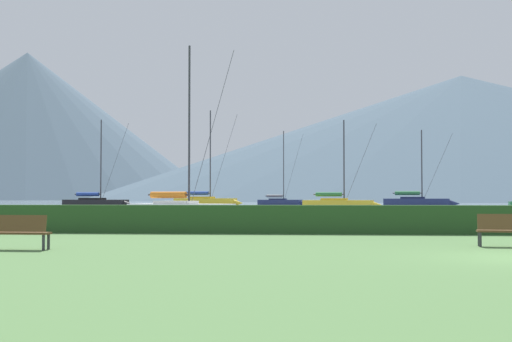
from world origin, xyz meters
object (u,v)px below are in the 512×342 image
at_px(park_bench_under_tree, 507,228).
at_px(sailboat_slip_8, 281,202).
at_px(sailboat_slip_4, 206,202).
at_px(sailboat_slip_10, 97,203).
at_px(park_bench_near_path, 18,230).
at_px(sailboat_slip_0, 417,203).
at_px(sailboat_slip_12, 339,204).
at_px(sailboat_slip_5, 183,210).

bearing_deg(park_bench_under_tree, sailboat_slip_8, 103.94).
distance_m(sailboat_slip_4, park_bench_under_tree, 75.09).
bearing_deg(sailboat_slip_4, sailboat_slip_10, -115.40).
bearing_deg(sailboat_slip_4, park_bench_near_path, -73.18).
bearing_deg(sailboat_slip_8, park_bench_under_tree, -68.33).
bearing_deg(sailboat_slip_10, park_bench_under_tree, -53.94).
bearing_deg(sailboat_slip_0, park_bench_near_path, -96.38).
relative_size(sailboat_slip_12, park_bench_under_tree, 5.48).
bearing_deg(park_bench_near_path, sailboat_slip_5, 92.47).
height_order(sailboat_slip_10, sailboat_slip_12, sailboat_slip_10).
relative_size(sailboat_slip_4, sailboat_slip_5, 1.19).
bearing_deg(sailboat_slip_5, park_bench_under_tree, -40.30).
distance_m(sailboat_slip_5, park_bench_under_tree, 26.31).
relative_size(sailboat_slip_10, sailboat_slip_12, 1.10).
bearing_deg(sailboat_slip_12, sailboat_slip_8, 112.27).
relative_size(sailboat_slip_0, sailboat_slip_12, 1.04).
height_order(sailboat_slip_4, sailboat_slip_12, sailboat_slip_4).
distance_m(sailboat_slip_4, park_bench_near_path, 74.95).
distance_m(sailboat_slip_10, park_bench_under_tree, 66.10).
relative_size(sailboat_slip_10, park_bench_under_tree, 6.06).
height_order(sailboat_slip_0, sailboat_slip_8, sailboat_slip_8).
height_order(sailboat_slip_4, park_bench_under_tree, sailboat_slip_4).
relative_size(sailboat_slip_5, sailboat_slip_12, 1.16).
bearing_deg(sailboat_slip_8, sailboat_slip_5, -78.11).
xyz_separation_m(sailboat_slip_0, sailboat_slip_10, (-37.13, -8.96, -0.05)).
distance_m(sailboat_slip_5, sailboat_slip_8, 63.32).
height_order(sailboat_slip_8, park_bench_near_path, sailboat_slip_8).
height_order(sailboat_slip_4, sailboat_slip_5, sailboat_slip_4).
bearing_deg(sailboat_slip_5, sailboat_slip_10, 133.12).
relative_size(sailboat_slip_4, sailboat_slip_8, 1.14).
xyz_separation_m(sailboat_slip_8, sailboat_slip_10, (-19.56, -27.04, 0.05)).
distance_m(sailboat_slip_5, park_bench_near_path, 24.75).
distance_m(sailboat_slip_0, sailboat_slip_12, 18.30).
bearing_deg(sailboat_slip_8, sailboat_slip_4, -109.93).
bearing_deg(sailboat_slip_8, sailboat_slip_0, -31.39).
height_order(sailboat_slip_10, park_bench_under_tree, sailboat_slip_10).
bearing_deg(sailboat_slip_12, sailboat_slip_5, -100.00).
distance_m(sailboat_slip_10, park_bench_near_path, 63.26).
height_order(sailboat_slip_5, sailboat_slip_12, sailboat_slip_5).
bearing_deg(sailboat_slip_12, park_bench_under_tree, -77.09).
bearing_deg(sailboat_slip_4, sailboat_slip_12, -38.29).
distance_m(park_bench_near_path, park_bench_under_tree, 13.76).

